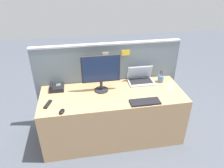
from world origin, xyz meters
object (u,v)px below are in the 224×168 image
Objects in this scene: tv_remote at (48,104)px; laptop at (140,78)px; computer_mouse_right_hand at (62,111)px; cell_phone_white_slab at (170,86)px; desktop_monitor at (101,71)px; desk_phone at (56,88)px; pen_cup at (161,79)px; keyboard_main at (145,102)px.

laptop is at bearing 35.74° from tv_remote.
computer_mouse_right_hand is 0.64× the size of cell_phone_white_slab.
desktop_monitor is 1.39× the size of laptop.
desk_phone is 0.54m from computer_mouse_right_hand.
pen_cup is (0.88, 0.08, -0.24)m from desktop_monitor.
desk_phone is 1.49m from pen_cup.
pen_cup is at bearing -11.87° from laptop.
desk_phone is at bearing -159.63° from cell_phone_white_slab.
tv_remote is at bearing -163.55° from laptop.
keyboard_main is at bearing 11.77° from tv_remote.
tv_remote is (-1.19, 0.16, -0.00)m from keyboard_main.
desk_phone is 1.24× the size of cell_phone_white_slab.
desk_phone reaches higher than computer_mouse_right_hand.
desk_phone reaches higher than cell_phone_white_slab.
pen_cup is 0.18m from cell_phone_white_slab.
computer_mouse_right_hand is at bearing -139.73° from cell_phone_white_slab.
desk_phone is at bearing 178.78° from pen_cup.
pen_cup reaches higher than computer_mouse_right_hand.
keyboard_main is (-0.10, -0.54, -0.05)m from laptop.
laptop reaches higher than keyboard_main.
desktop_monitor is at bearing 141.70° from keyboard_main.
cell_phone_white_slab is at bearing 25.07° from tv_remote.
laptop is at bearing 13.71° from desktop_monitor.
desktop_monitor is 1.02m from cell_phone_white_slab.
laptop is at bearing 79.81° from keyboard_main.
laptop is 1.94× the size of pen_cup.
desk_phone is at bearing 169.19° from desktop_monitor.
cell_phone_white_slab is at bearing -3.88° from desktop_monitor.
pen_cup reaches higher than desk_phone.
laptop is 1.34m from tv_remote.
keyboard_main is at bearing -24.69° from desk_phone.
desk_phone is at bearing 118.79° from computer_mouse_right_hand.
desktop_monitor is 0.67m from desk_phone.
computer_mouse_right_hand is at bearing -160.23° from pen_cup.
desktop_monitor reaches higher than desk_phone.
keyboard_main is 3.78× the size of computer_mouse_right_hand.
desktop_monitor is at bearing -156.95° from cell_phone_white_slab.
tv_remote is (-1.66, -0.17, 0.01)m from cell_phone_white_slab.
desk_phone is 1.02× the size of pen_cup.
laptop reaches higher than cell_phone_white_slab.
pen_cup is (1.40, 0.50, 0.04)m from computer_mouse_right_hand.
desktop_monitor is 3.26× the size of cell_phone_white_slab.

